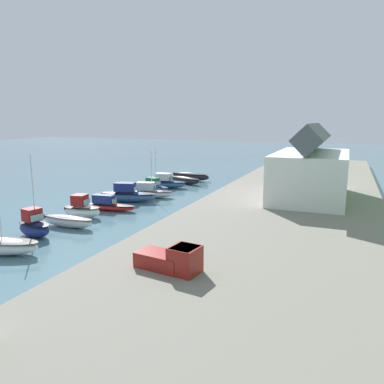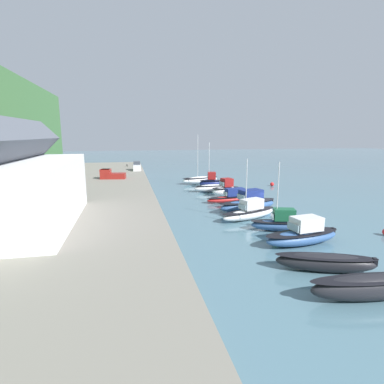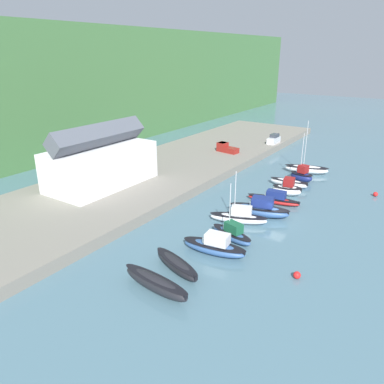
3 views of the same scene
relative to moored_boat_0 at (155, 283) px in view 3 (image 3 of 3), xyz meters
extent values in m
plane|color=slate|center=(22.05, -3.49, -0.85)|extent=(320.00, 320.00, 0.00)
cube|color=gray|center=(22.05, 22.08, -0.11)|extent=(120.09, 22.59, 1.49)
cube|color=white|center=(16.13, 24.21, 3.71)|extent=(17.03, 9.15, 6.16)
cube|color=#515660|center=(16.13, 24.21, 8.71)|extent=(17.37, 3.83, 3.83)
ellipsoid|color=black|center=(0.00, 0.01, -0.04)|extent=(2.33, 8.18, 1.62)
ellipsoid|color=black|center=(0.00, 0.01, 0.53)|extent=(2.40, 8.35, 0.12)
cube|color=black|center=(-0.37, -3.81, 0.28)|extent=(0.39, 0.31, 0.56)
ellipsoid|color=black|center=(4.01, 0.43, -0.17)|extent=(3.85, 7.22, 1.36)
ellipsoid|color=black|center=(4.01, 0.43, 0.31)|extent=(3.96, 7.38, 0.12)
cube|color=black|center=(2.86, -2.76, 0.10)|extent=(0.43, 0.39, 0.56)
ellipsoid|color=#33568E|center=(9.35, -1.01, -0.18)|extent=(3.18, 7.76, 1.35)
ellipsoid|color=black|center=(9.35, -1.01, 0.30)|extent=(3.29, 7.93, 0.12)
cube|color=silver|center=(9.40, -1.38, 1.12)|extent=(1.99, 2.83, 1.24)
cube|color=#8CA5B2|center=(9.21, 0.08, 0.93)|extent=(1.50, 0.29, 0.62)
cube|color=black|center=(9.82, -4.56, 0.10)|extent=(0.39, 0.32, 0.56)
ellipsoid|color=#33568E|center=(13.46, -1.06, -0.26)|extent=(3.41, 6.37, 1.18)
ellipsoid|color=black|center=(13.46, -1.06, 0.15)|extent=(3.51, 6.50, 0.12)
cube|color=#195638|center=(13.37, -1.35, 0.93)|extent=(1.86, 2.43, 1.20)
cube|color=#8CA5B2|center=(13.72, -0.18, 0.75)|extent=(1.15, 0.43, 0.60)
cylinder|color=silver|center=(13.59, -0.62, 3.36)|extent=(0.10, 0.10, 6.07)
ellipsoid|color=silver|center=(18.25, 0.47, -0.24)|extent=(4.33, 7.86, 1.23)
ellipsoid|color=black|center=(18.25, 0.47, 0.19)|extent=(4.45, 8.03, 0.12)
cube|color=silver|center=(18.38, 0.11, 0.98)|extent=(2.21, 3.00, 1.21)
cube|color=#8CA5B2|center=(17.87, 1.52, 0.80)|extent=(1.21, 0.51, 0.60)
cylinder|color=silver|center=(18.05, 1.02, 3.40)|extent=(0.10, 0.10, 6.04)
ellipsoid|color=#33568E|center=(21.90, -0.90, -0.07)|extent=(4.22, 8.64, 1.56)
ellipsoid|color=black|center=(21.90, -0.90, 0.48)|extent=(4.35, 8.83, 0.12)
cube|color=navy|center=(22.00, -1.30, 1.36)|extent=(2.37, 3.24, 1.29)
cube|color=#8CA5B2|center=(21.62, 0.26, 1.16)|extent=(1.54, 0.47, 0.65)
cube|color=black|center=(22.84, -4.74, 0.24)|extent=(0.42, 0.36, 0.56)
ellipsoid|color=red|center=(27.51, -0.71, -0.38)|extent=(2.57, 8.21, 0.95)
ellipsoid|color=black|center=(27.51, -0.71, -0.04)|extent=(2.65, 8.38, 0.12)
cube|color=navy|center=(27.55, -1.12, 0.67)|extent=(1.58, 2.95, 1.14)
cube|color=#8CA5B2|center=(27.39, 0.44, 0.50)|extent=(1.16, 0.22, 0.57)
cube|color=black|center=(27.92, -4.53, -0.19)|extent=(0.39, 0.32, 0.56)
ellipsoid|color=white|center=(32.03, -1.14, -0.04)|extent=(2.99, 4.89, 1.62)
ellipsoid|color=black|center=(32.03, -1.14, 0.53)|extent=(3.09, 5.00, 0.12)
cube|color=maroon|center=(32.07, -1.36, 1.42)|extent=(1.92, 1.87, 1.31)
cube|color=#8CA5B2|center=(31.91, -0.43, 1.23)|extent=(1.50, 0.36, 0.65)
cube|color=black|center=(32.41, -3.28, 0.28)|extent=(0.40, 0.34, 0.56)
ellipsoid|color=silver|center=(35.95, -0.02, -0.17)|extent=(1.62, 6.54, 1.35)
ellipsoid|color=black|center=(35.95, -0.02, 0.30)|extent=(1.69, 6.68, 0.12)
cube|color=black|center=(36.00, -3.11, 0.10)|extent=(0.36, 0.29, 0.56)
ellipsoid|color=navy|center=(40.05, -0.80, -0.01)|extent=(2.92, 4.52, 1.68)
ellipsoid|color=black|center=(40.05, -0.80, 0.57)|extent=(3.02, 4.62, 0.12)
cube|color=maroon|center=(40.00, -1.01, 1.48)|extent=(1.83, 1.76, 1.32)
cube|color=#8CA5B2|center=(40.19, -0.15, 1.29)|extent=(1.39, 0.40, 0.66)
cylinder|color=silver|center=(40.12, -0.50, 4.28)|extent=(0.10, 0.10, 6.91)
ellipsoid|color=white|center=(45.26, -0.05, -0.10)|extent=(4.20, 8.23, 1.50)
ellipsoid|color=black|center=(45.26, -0.05, 0.42)|extent=(4.33, 8.41, 0.12)
cylinder|color=silver|center=(45.11, 0.53, 4.87)|extent=(0.10, 0.10, 8.46)
cube|color=silver|center=(58.98, 12.37, 1.34)|extent=(4.20, 1.81, 1.40)
cube|color=#333842|center=(59.30, 12.37, 2.42)|extent=(2.31, 1.54, 0.76)
cube|color=maroon|center=(45.62, 16.74, 1.19)|extent=(2.49, 3.77, 1.10)
cube|color=maroon|center=(45.91, 18.74, 1.59)|extent=(2.16, 2.15, 1.90)
cube|color=#2D333D|center=(45.91, 18.74, 2.29)|extent=(2.02, 1.87, 0.50)
cylinder|color=black|center=(67.46, 14.70, 0.78)|extent=(0.12, 0.12, 0.28)
ellipsoid|color=black|center=(67.46, 14.70, 1.10)|extent=(0.83, 0.39, 0.36)
sphere|color=black|center=(67.81, 14.74, 1.20)|extent=(0.22, 0.22, 0.22)
sphere|color=red|center=(39.38, -13.19, -0.48)|extent=(0.75, 0.75, 0.75)
sphere|color=red|center=(9.75, -10.65, -0.46)|extent=(0.78, 0.78, 0.78)
camera|label=1|loc=(68.18, 28.48, 11.05)|focal=35.00mm
camera|label=2|loc=(-14.14, 14.35, 9.11)|focal=28.00mm
camera|label=3|loc=(-23.41, -20.06, 21.02)|focal=35.00mm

